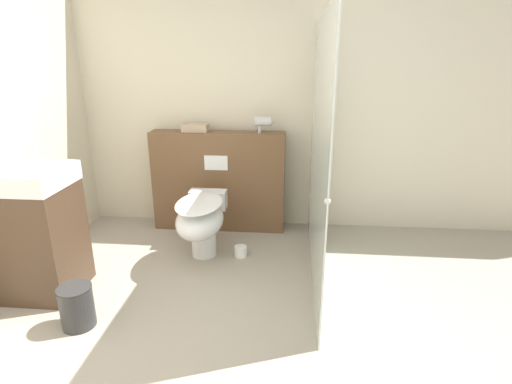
{
  "coord_description": "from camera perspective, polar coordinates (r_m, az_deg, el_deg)",
  "views": [
    {
      "loc": [
        0.51,
        -1.64,
        1.65
      ],
      "look_at": [
        0.24,
        1.32,
        0.63
      ],
      "focal_mm": 28.0,
      "sensor_mm": 36.0,
      "label": 1
    }
  ],
  "objects": [
    {
      "name": "shower_glass",
      "position": [
        2.98,
        8.84,
        5.41
      ],
      "size": [
        0.04,
        1.89,
        1.93
      ],
      "color": "silver",
      "rests_on": "ground_plane"
    },
    {
      "name": "wall_back",
      "position": [
        3.93,
        -2.4,
        13.02
      ],
      "size": [
        8.0,
        0.06,
        2.5
      ],
      "color": "beige",
      "rests_on": "ground_plane"
    },
    {
      "name": "ground_plane",
      "position": [
        2.38,
        -9.65,
        -25.27
      ],
      "size": [
        12.0,
        12.0,
        0.0
      ],
      "primitive_type": "plane",
      "color": "#9E9384"
    },
    {
      "name": "waste_bin",
      "position": [
        2.87,
        -24.21,
        -14.7
      ],
      "size": [
        0.21,
        0.21,
        0.28
      ],
      "color": "#2D2D2D",
      "rests_on": "ground_plane"
    },
    {
      "name": "toilet",
      "position": [
        3.37,
        -7.82,
        -3.98
      ],
      "size": [
        0.38,
        0.71,
        0.53
      ],
      "color": "white",
      "rests_on": "ground_plane"
    },
    {
      "name": "folded_towel",
      "position": [
        3.85,
        -8.67,
        9.06
      ],
      "size": [
        0.24,
        0.15,
        0.07
      ],
      "color": "tan",
      "rests_on": "partition_panel"
    },
    {
      "name": "hair_drier",
      "position": [
        3.7,
        1.12,
        10.0
      ],
      "size": [
        0.19,
        0.08,
        0.15
      ],
      "color": "#B7B7BC",
      "rests_on": "partition_panel"
    },
    {
      "name": "partition_panel",
      "position": [
        3.92,
        -5.34,
        1.55
      ],
      "size": [
        1.28,
        0.23,
        0.97
      ],
      "color": "brown",
      "rests_on": "ground_plane"
    },
    {
      "name": "spare_toilet_roll",
      "position": [
        3.49,
        -2.21,
        -8.45
      ],
      "size": [
        0.11,
        0.11,
        0.09
      ],
      "color": "white",
      "rests_on": "ground_plane"
    },
    {
      "name": "sink_vanity",
      "position": [
        3.22,
        -28.58,
        -4.99
      ],
      "size": [
        0.49,
        0.49,
        1.08
      ],
      "color": "#473323",
      "rests_on": "ground_plane"
    }
  ]
}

